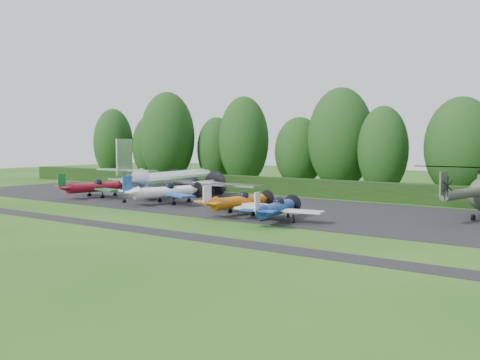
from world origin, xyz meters
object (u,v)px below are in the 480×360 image
Objects in this scene: light_plane_red at (93,187)px; light_plane_orange at (239,202)px; light_plane_white at (164,192)px; transport_plane at (173,180)px; light_plane_blue at (276,208)px.

light_plane_red is 1.03× the size of light_plane_orange.
light_plane_red is 21.12m from light_plane_orange.
light_plane_orange is at bearing -14.46° from light_plane_red.
light_plane_orange is (10.55, -1.96, -0.09)m from light_plane_white.
transport_plane is 2.73× the size of light_plane_orange.
light_plane_red is (-6.04, -6.36, -0.68)m from transport_plane.
light_plane_blue is at bearing -32.43° from light_plane_white.
light_plane_orange is 1.03× the size of light_plane_blue.
light_plane_blue is at bearing -29.65° from light_plane_orange.
light_plane_white reaches higher than light_plane_red.
light_plane_white is (4.45, -6.22, -0.62)m from transport_plane.
transport_plane reaches higher than light_plane_orange.
light_plane_white is at bearing -8.78° from light_plane_red.
transport_plane reaches higher than light_plane_blue.
transport_plane is 22.17m from light_plane_blue.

